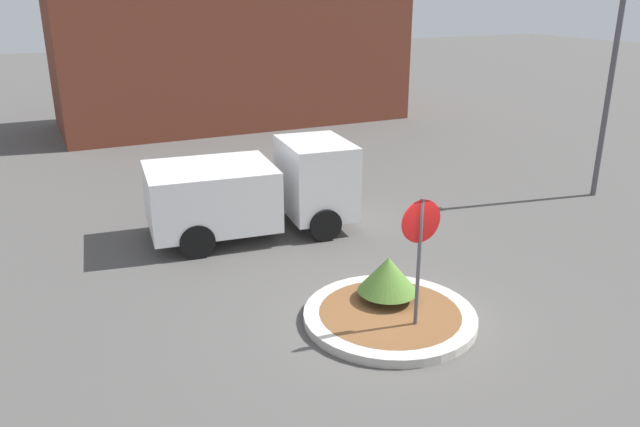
{
  "coord_description": "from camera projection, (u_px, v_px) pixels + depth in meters",
  "views": [
    {
      "loc": [
        -5.67,
        -8.79,
        5.89
      ],
      "look_at": [
        -0.31,
        2.4,
        1.41
      ],
      "focal_mm": 35.0,
      "sensor_mm": 36.0,
      "label": 1
    }
  ],
  "objects": [
    {
      "name": "stop_sign",
      "position": [
        420.0,
        241.0,
        10.75
      ],
      "size": [
        0.78,
        0.07,
        2.56
      ],
      "color": "#4C4C51",
      "rests_on": "ground_plane"
    },
    {
      "name": "light_pole",
      "position": [
        613.0,
        67.0,
        17.64
      ],
      "size": [
        0.7,
        0.3,
        6.49
      ],
      "color": "#4C4C51",
      "rests_on": "ground_plane"
    },
    {
      "name": "ground_plane",
      "position": [
        389.0,
        320.0,
        11.76
      ],
      "size": [
        120.0,
        120.0,
        0.0
      ],
      "primitive_type": "plane",
      "color": "#514F4C"
    },
    {
      "name": "storefront_building",
      "position": [
        232.0,
        42.0,
        28.34
      ],
      "size": [
        15.44,
        6.07,
        7.27
      ],
      "color": "brown",
      "rests_on": "ground_plane"
    },
    {
      "name": "traffic_island",
      "position": [
        390.0,
        316.0,
        11.73
      ],
      "size": [
        3.26,
        3.26,
        0.17
      ],
      "color": "#BCB7AD",
      "rests_on": "ground_plane"
    },
    {
      "name": "island_shrub",
      "position": [
        388.0,
        274.0,
        12.01
      ],
      "size": [
        1.17,
        1.17,
        0.89
      ],
      "color": "brown",
      "rests_on": "traffic_island"
    },
    {
      "name": "utility_truck",
      "position": [
        254.0,
        189.0,
        15.61
      ],
      "size": [
        5.28,
        2.86,
        2.26
      ],
      "rotation": [
        0.0,
        0.0,
        -0.11
      ],
      "color": "white",
      "rests_on": "ground_plane"
    }
  ]
}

